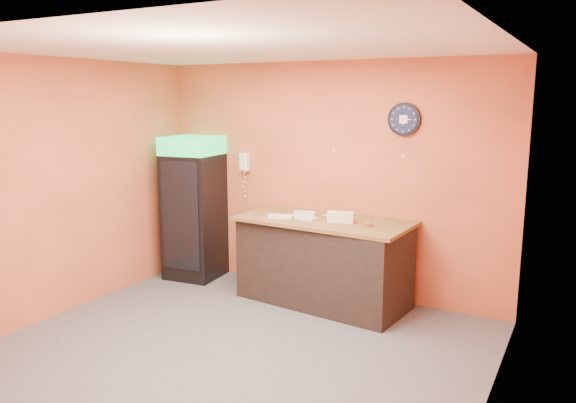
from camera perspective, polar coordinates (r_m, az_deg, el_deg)
The scene contains 15 objects.
floor at distance 5.55m, azimuth -5.30°, elevation -14.88°, with size 4.50×4.50×0.00m, color #47474C.
back_wall at distance 6.83m, azimuth 3.91°, elevation 2.31°, with size 4.50×0.02×2.80m, color #E36540.
left_wall at distance 6.62m, azimuth -21.91°, elevation 1.30°, with size 0.02×4.00×2.80m, color #E36540.
right_wall at distance 4.29m, azimuth 20.22°, elevation -3.30°, with size 0.02×4.00×2.80m, color #E36540.
ceiling at distance 5.03m, azimuth -5.86°, elevation 15.32°, with size 4.50×4.00×0.02m, color white.
beverage_cooler at distance 7.49m, azimuth -9.71°, elevation -0.83°, with size 0.72×0.73×1.88m.
prep_counter at distance 6.57m, azimuth 3.61°, elevation -6.22°, with size 1.92×0.86×0.96m, color black.
wall_clock at distance 6.39m, azimuth 11.72°, elevation 8.18°, with size 0.37×0.06×0.37m.
wall_phone at distance 7.31m, azimuth -4.45°, elevation 4.01°, with size 0.13×0.11×0.23m.
butcher_paper at distance 6.45m, azimuth 3.67°, elevation -1.96°, with size 1.99×0.95×0.04m, color brown.
sub_roll_stack at distance 6.27m, azimuth 5.37°, elevation -1.59°, with size 0.31×0.17×0.12m.
wrapped_sandwich_left at distance 6.46m, azimuth -0.74°, elevation -1.55°, with size 0.28×0.11×0.04m, color silver.
wrapped_sandwich_mid at distance 6.39m, azimuth 1.77°, elevation -1.70°, with size 0.27×0.10×0.04m, color silver.
wrapped_sandwich_right at distance 6.67m, azimuth 1.72°, elevation -1.18°, with size 0.26×0.10×0.04m, color silver.
kitchen_tool at distance 6.53m, azimuth 4.77°, elevation -1.36°, with size 0.06×0.06×0.06m, color silver.
Camera 1 is at (2.82, -4.14, 2.38)m, focal length 35.00 mm.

